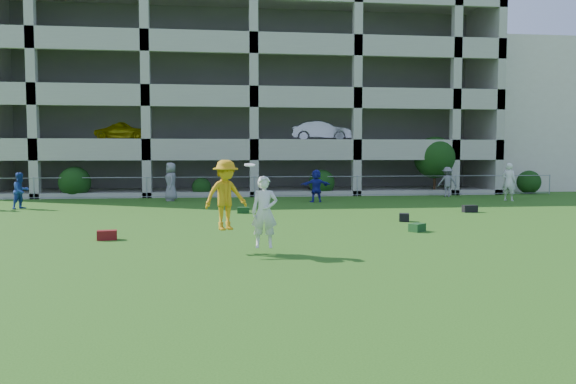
{
  "coord_description": "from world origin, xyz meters",
  "views": [
    {
      "loc": [
        -2.04,
        -12.86,
        2.52
      ],
      "look_at": [
        -0.06,
        3.0,
        1.4
      ],
      "focal_mm": 35.0,
      "sensor_mm": 36.0,
      "label": 1
    }
  ],
  "objects": [
    {
      "name": "stucco_building",
      "position": [
        23.0,
        28.0,
        5.0
      ],
      "size": [
        16.0,
        14.0,
        10.0
      ],
      "primitive_type": "cube",
      "color": "beige",
      "rests_on": "ground"
    },
    {
      "name": "bystander_a",
      "position": [
        -10.85,
        13.53,
        0.82
      ],
      "size": [
        0.96,
        1.01,
        1.64
      ],
      "primitive_type": "imported",
      "rotation": [
        0.0,
        0.0,
        0.99
      ],
      "color": "navy",
      "rests_on": "ground"
    },
    {
      "name": "bystander_d",
      "position": [
        2.92,
        15.35,
        0.84
      ],
      "size": [
        1.59,
        0.62,
        1.67
      ],
      "primitive_type": "imported",
      "rotation": [
        0.0,
        0.0,
        3.23
      ],
      "color": "#202596",
      "rests_on": "ground"
    },
    {
      "name": "ground",
      "position": [
        0.0,
        0.0,
        0.0
      ],
      "size": [
        100.0,
        100.0,
        0.0
      ],
      "primitive_type": "plane",
      "color": "#235114",
      "rests_on": "ground"
    },
    {
      "name": "shrub_row",
      "position": [
        4.59,
        19.7,
        1.51
      ],
      "size": [
        34.38,
        2.52,
        3.5
      ],
      "color": "#163D11",
      "rests_on": "ground"
    },
    {
      "name": "parking_garage",
      "position": [
        -0.01,
        27.7,
        6.01
      ],
      "size": [
        30.0,
        14.0,
        12.0
      ],
      "color": "#9E998C",
      "rests_on": "ground"
    },
    {
      "name": "bystander_f",
      "position": [
        11.02,
        17.93,
        0.85
      ],
      "size": [
        1.21,
        0.86,
        1.71
      ],
      "primitive_type": "imported",
      "rotation": [
        0.0,
        0.0,
        2.92
      ],
      "color": "slate",
      "rests_on": "ground"
    },
    {
      "name": "bystander_c",
      "position": [
        -4.51,
        16.99,
        1.01
      ],
      "size": [
        0.84,
        1.1,
        2.02
      ],
      "primitive_type": "imported",
      "rotation": [
        0.0,
        0.0,
        -1.35
      ],
      "color": "gray",
      "rests_on": "ground"
    },
    {
      "name": "crate_d",
      "position": [
        4.72,
        6.91,
        0.15
      ],
      "size": [
        0.44,
        0.44,
        0.3
      ],
      "primitive_type": "cube",
      "rotation": [
        0.0,
        0.0,
        -0.3
      ],
      "color": "black",
      "rests_on": "ground"
    },
    {
      "name": "bag_black_e",
      "position": [
        8.54,
        9.66,
        0.15
      ],
      "size": [
        0.61,
        0.33,
        0.3
      ],
      "primitive_type": "cube",
      "rotation": [
        0.0,
        0.0,
        0.05
      ],
      "color": "black",
      "rests_on": "ground"
    },
    {
      "name": "frisbee_contest",
      "position": [
        -1.59,
        1.15,
        1.35
      ],
      "size": [
        1.95,
        1.09,
        2.19
      ],
      "color": "orange",
      "rests_on": "ground"
    },
    {
      "name": "bystander_e",
      "position": [
        13.14,
        14.92,
        1.0
      ],
      "size": [
        0.84,
        0.86,
        1.99
      ],
      "primitive_type": "imported",
      "rotation": [
        0.0,
        0.0,
        2.3
      ],
      "color": "silver",
      "rests_on": "ground"
    },
    {
      "name": "bag_red_a",
      "position": [
        -5.25,
        3.75,
        0.14
      ],
      "size": [
        0.59,
        0.38,
        0.28
      ],
      "primitive_type": "cube",
      "rotation": [
        0.0,
        0.0,
        0.15
      ],
      "color": "#540E0E",
      "rests_on": "ground"
    },
    {
      "name": "bag_green_c",
      "position": [
        4.27,
        4.31,
        0.13
      ],
      "size": [
        0.61,
        0.58,
        0.26
      ],
      "primitive_type": "cube",
      "rotation": [
        0.0,
        0.0,
        0.65
      ],
      "color": "#123316",
      "rests_on": "ground"
    },
    {
      "name": "bag_green_g",
      "position": [
        -1.01,
        10.51,
        0.12
      ],
      "size": [
        0.51,
        0.32,
        0.25
      ],
      "primitive_type": "cube",
      "rotation": [
        0.0,
        0.0,
        -0.04
      ],
      "color": "#133516",
      "rests_on": "ground"
    },
    {
      "name": "fence",
      "position": [
        0.0,
        19.0,
        0.61
      ],
      "size": [
        36.06,
        0.06,
        1.2
      ],
      "color": "gray",
      "rests_on": "ground"
    }
  ]
}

